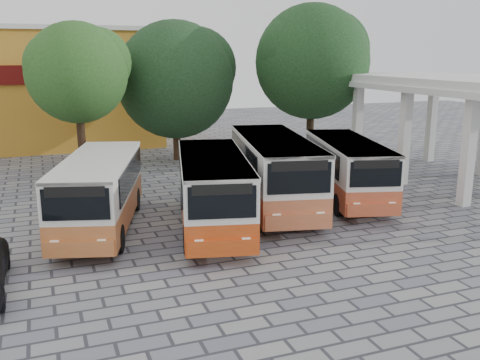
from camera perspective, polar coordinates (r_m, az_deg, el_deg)
name	(u,v)px	position (r m, az deg, el deg)	size (l,w,h in m)	color
ground	(327,240)	(19.56, 9.30, -6.36)	(90.00, 90.00, 0.00)	slate
shophouse_block	(11,87)	(41.97, -23.20, 9.08)	(20.40, 10.40, 8.30)	#B77A1F
bus_far_left	(99,189)	(20.71, -14.78, -0.90)	(4.37, 8.12, 2.76)	#C26831
bus_centre_left	(213,187)	(20.15, -2.92, -0.74)	(4.14, 8.26, 2.83)	#C64311
bus_centre_right	(274,168)	(22.84, 3.67, 1.30)	(4.35, 8.93, 3.07)	#BF633A
bus_far_right	(347,166)	(24.61, 11.40, 1.47)	(4.23, 7.99, 2.72)	#C8522D
tree_left	(78,69)	(29.42, -16.90, 11.23)	(5.49, 5.23, 8.17)	#392517
tree_middle	(176,76)	(33.41, -6.80, 10.98)	(7.50, 7.15, 8.53)	#402819
tree_right	(313,58)	(33.42, 7.82, 12.78)	(7.26, 6.91, 9.48)	#2E2215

